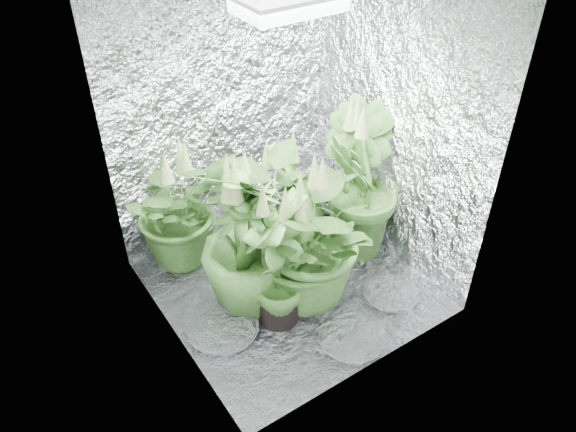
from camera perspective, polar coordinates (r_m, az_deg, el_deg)
The scene contains 11 objects.
ground at distance 3.76m, azimuth 0.08°, elevation -7.04°, with size 1.60×1.60×0.00m, color silver.
walls at distance 3.15m, azimuth 0.09°, elevation 6.20°, with size 1.62×1.62×2.00m.
grow_lamp at distance 2.82m, azimuth 0.11°, elevation 20.80°, with size 0.50×0.30×0.22m.
plant_a at distance 3.76m, azimuth -11.08°, elevation 0.86°, with size 0.81×0.81×0.92m.
plant_b at distance 3.69m, azimuth 0.20°, elevation 0.82°, with size 0.64×0.64×0.96m.
plant_c at distance 3.76m, azimuth 7.04°, elevation 3.17°, with size 0.59×0.59×1.15m.
plant_d at distance 3.33m, azimuth -4.31°, elevation -2.45°, with size 0.78×0.78×1.09m.
plant_e at distance 3.32m, azimuth 2.00°, elevation -2.52°, with size 0.96×0.96×1.04m.
plant_f at distance 3.23m, azimuth -1.01°, elevation -4.58°, with size 0.69×0.69×1.01m.
circulation_fan at distance 4.26m, azimuth 3.40°, elevation 1.28°, with size 0.15×0.27×0.31m.
plant_label at distance 3.35m, azimuth 0.04°, elevation -6.65°, with size 0.04×0.01×0.07m, color white.
Camera 1 is at (-1.52, -2.25, 2.60)m, focal length 35.00 mm.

